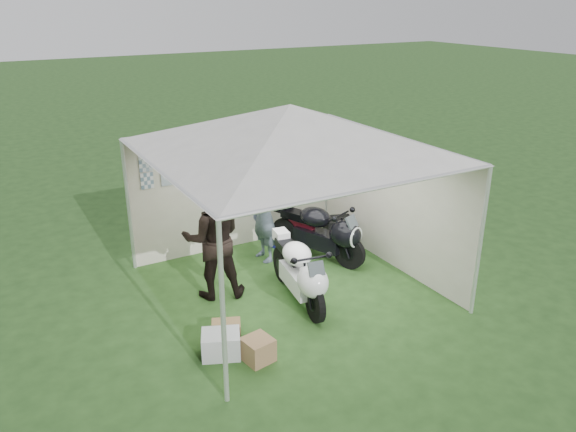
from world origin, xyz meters
name	(u,v)px	position (x,y,z in m)	size (l,w,h in m)	color
ground	(290,288)	(0.00, 0.00, 0.00)	(80.00, 80.00, 0.00)	#23441A
canopy_tent	(289,133)	(0.00, 0.03, 2.58)	(5.66, 5.66, 3.00)	silver
motorcycle_white	(300,271)	(-0.08, -0.46, 0.53)	(0.62, 1.94, 0.96)	black
motorcycle_black	(322,231)	(1.04, 0.68, 0.55)	(0.99, 1.90, 0.98)	black
paddock_stand	(283,239)	(0.70, 1.52, 0.14)	(0.38, 0.23, 0.28)	#2521BF
person_dark_jacket	(213,238)	(-1.14, 0.42, 0.98)	(0.95, 0.74, 1.95)	black
person_blue_jacket	(264,215)	(0.15, 1.19, 0.86)	(0.63, 0.41, 1.72)	slate
equipment_box	(338,231)	(1.70, 1.12, 0.26)	(0.51, 0.41, 0.51)	black
crate_0	(221,344)	(-1.70, -1.14, 0.17)	(0.50, 0.39, 0.33)	#B5B9BF
crate_1	(258,350)	(-1.33, -1.48, 0.16)	(0.36, 0.36, 0.32)	#8E6B47
crate_2	(260,350)	(-1.28, -1.43, 0.11)	(0.29, 0.24, 0.21)	silver
crate_3	(226,331)	(-1.49, -0.83, 0.13)	(0.40, 0.28, 0.26)	olive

